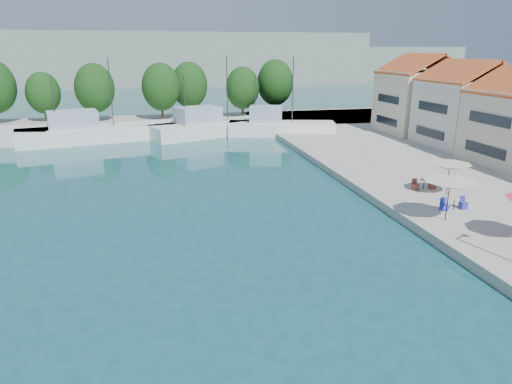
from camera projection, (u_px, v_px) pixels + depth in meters
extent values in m
cube|color=#ADA69C|center=(160.00, 124.00, 66.96)|extent=(90.00, 16.00, 0.60)
cube|color=gray|center=(83.00, 59.00, 146.76)|extent=(180.00, 40.00, 16.00)
cube|color=gray|center=(276.00, 63.00, 180.64)|extent=(140.00, 40.00, 12.00)
cube|color=silver|center=(465.00, 113.00, 49.23)|extent=(8.00, 8.50, 7.00)
pyramid|color=#C36B2B|center=(472.00, 62.00, 47.66)|extent=(8.40, 8.80, 1.80)
cube|color=beige|center=(419.00, 102.00, 57.55)|extent=(8.60, 8.50, 7.50)
pyramid|color=#C36B2B|center=(424.00, 56.00, 55.91)|extent=(9.00, 8.80, 1.80)
cube|color=white|center=(99.00, 135.00, 55.34)|extent=(18.92, 8.70, 2.20)
cube|color=#99A9BD|center=(73.00, 119.00, 53.59)|extent=(6.17, 4.79, 2.00)
cylinder|color=#2D2D2D|center=(111.00, 92.00, 54.58)|extent=(0.12, 0.12, 8.00)
cylinder|color=#2D2D2D|center=(54.00, 103.00, 52.25)|extent=(0.10, 0.10, 6.00)
cube|color=silver|center=(216.00, 130.00, 59.41)|extent=(17.92, 10.90, 2.20)
cube|color=#99A9BD|center=(198.00, 115.00, 57.34)|extent=(6.19, 5.24, 2.00)
cylinder|color=#2D2D2D|center=(227.00, 89.00, 58.86)|extent=(0.12, 0.12, 8.00)
cylinder|color=#2D2D2D|center=(185.00, 100.00, 55.79)|extent=(0.10, 0.10, 6.00)
cube|color=white|center=(281.00, 130.00, 58.78)|extent=(13.95, 6.73, 2.20)
cube|color=#99A9BD|center=(266.00, 114.00, 58.21)|extent=(4.59, 3.62, 2.00)
cylinder|color=#2D2D2D|center=(293.00, 90.00, 57.23)|extent=(0.12, 0.12, 8.00)
cylinder|color=#2D2D2D|center=(255.00, 98.00, 57.66)|extent=(0.10, 0.10, 6.00)
cylinder|color=#3F2B19|center=(46.00, 110.00, 66.68)|extent=(0.36, 0.36, 3.16)
ellipsoid|color=#143D13|center=(43.00, 93.00, 65.93)|extent=(4.80, 4.80, 6.00)
cylinder|color=#3F2B19|center=(97.00, 109.00, 66.55)|extent=(0.36, 0.36, 3.69)
ellipsoid|color=#143D13|center=(95.00, 88.00, 65.68)|extent=(5.61, 5.61, 7.01)
cylinder|color=#3F2B19|center=(162.00, 107.00, 68.52)|extent=(0.36, 0.36, 3.69)
ellipsoid|color=#143D13|center=(161.00, 87.00, 67.65)|extent=(5.61, 5.61, 7.02)
cylinder|color=#3F2B19|center=(190.00, 104.00, 71.85)|extent=(0.36, 0.36, 3.72)
ellipsoid|color=#143D13|center=(189.00, 85.00, 70.97)|extent=(5.65, 5.65, 7.06)
cylinder|color=#3F2B19|center=(243.00, 106.00, 71.29)|extent=(0.36, 0.36, 3.41)
ellipsoid|color=#143D13|center=(243.00, 88.00, 70.48)|extent=(5.18, 5.18, 6.48)
cylinder|color=#3F2B19|center=(275.00, 102.00, 74.70)|extent=(0.36, 0.36, 3.85)
ellipsoid|color=#143D13|center=(275.00, 83.00, 73.78)|extent=(5.85, 5.85, 7.32)
cylinder|color=black|center=(448.00, 201.00, 27.47)|extent=(0.06, 0.06, 2.49)
cone|color=beige|center=(450.00, 185.00, 27.17)|extent=(3.13, 3.13, 0.50)
cylinder|color=black|center=(448.00, 179.00, 32.46)|extent=(0.06, 0.06, 2.30)
cone|color=beige|center=(450.00, 167.00, 32.19)|extent=(2.96, 2.96, 0.50)
cylinder|color=black|center=(454.00, 204.00, 29.60)|extent=(0.06, 0.06, 0.74)
cylinder|color=#C8B892|center=(455.00, 199.00, 29.49)|extent=(0.70, 0.70, 0.04)
cube|color=#2931A7|center=(463.00, 205.00, 29.79)|extent=(0.42, 0.42, 0.46)
cube|color=#2931A7|center=(444.00, 207.00, 29.49)|extent=(0.42, 0.42, 0.46)
cylinder|color=black|center=(424.00, 184.00, 33.98)|extent=(0.06, 0.06, 0.74)
cylinder|color=#C8B892|center=(424.00, 180.00, 33.87)|extent=(0.70, 0.70, 0.04)
cube|color=brown|center=(432.00, 186.00, 34.17)|extent=(0.42, 0.42, 0.46)
cube|color=brown|center=(415.00, 187.00, 33.87)|extent=(0.42, 0.42, 0.46)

